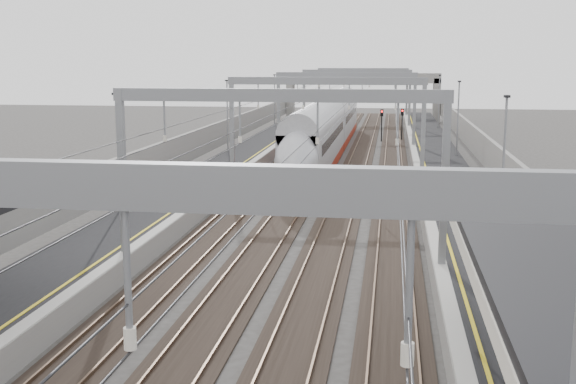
% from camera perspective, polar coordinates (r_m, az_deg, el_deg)
% --- Properties ---
extents(platform_left, '(4.00, 120.00, 1.00)m').
position_cam_1_polar(platform_left, '(52.27, -5.50, 1.33)').
color(platform_left, black).
rests_on(platform_left, ground).
extents(platform_right, '(4.00, 120.00, 1.00)m').
position_cam_1_polar(platform_right, '(50.95, 12.27, 0.90)').
color(platform_right, black).
rests_on(platform_right, ground).
extents(tracks, '(11.40, 140.00, 0.20)m').
position_cam_1_polar(tracks, '(51.06, 3.27, 0.63)').
color(tracks, black).
rests_on(tracks, ground).
extents(overhead_line, '(13.00, 140.00, 6.60)m').
position_cam_1_polar(overhead_line, '(56.98, 3.91, 7.80)').
color(overhead_line, gray).
rests_on(overhead_line, platform_left).
extents(overbridge, '(22.00, 2.20, 6.90)m').
position_cam_1_polar(overbridge, '(105.29, 5.92, 8.47)').
color(overbridge, gray).
rests_on(overbridge, ground).
extents(wall_left, '(0.30, 120.00, 3.20)m').
position_cam_1_polar(wall_left, '(52.96, -8.89, 2.57)').
color(wall_left, gray).
rests_on(wall_left, ground).
extents(wall_right, '(0.30, 120.00, 3.20)m').
position_cam_1_polar(wall_right, '(51.12, 15.90, 2.02)').
color(wall_right, gray).
rests_on(wall_right, ground).
extents(train, '(2.74, 50.00, 4.34)m').
position_cam_1_polar(train, '(65.59, 3.11, 4.62)').
color(train, '#9F200E').
rests_on(train, ground).
extents(signal_green, '(0.32, 0.32, 3.48)m').
position_cam_1_polar(signal_green, '(70.88, 0.48, 5.30)').
color(signal_green, black).
rests_on(signal_green, ground).
extents(signal_red_near, '(0.32, 0.32, 3.48)m').
position_cam_1_polar(signal_red_near, '(78.97, 7.42, 5.73)').
color(signal_red_near, black).
rests_on(signal_red_near, ground).
extents(signal_red_far, '(0.32, 0.32, 3.48)m').
position_cam_1_polar(signal_red_far, '(80.52, 9.01, 5.77)').
color(signal_red_far, black).
rests_on(signal_red_far, ground).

